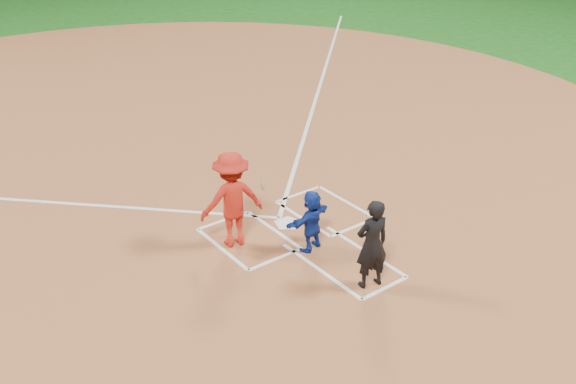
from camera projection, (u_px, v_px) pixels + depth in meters
ground at (288, 224)px, 13.11m from camera, size 120.00×120.00×0.00m
home_plate_dirt at (155, 136)px, 17.37m from camera, size 28.00×28.00×0.01m
home_plate at (288, 223)px, 13.10m from camera, size 0.60×0.60×0.02m
catcher at (312, 220)px, 12.00m from camera, size 1.18×0.57×1.22m
umpire at (372, 244)px, 10.84m from camera, size 0.68×0.52×1.66m
chalk_markings at (167, 143)px, 16.86m from camera, size 28.35×17.32×0.01m
batter_at_plate at (232, 200)px, 12.02m from camera, size 1.54×1.00×1.90m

